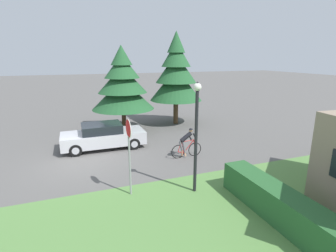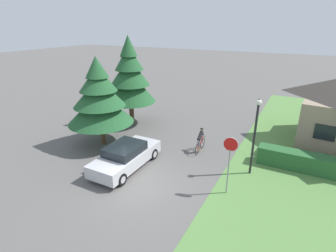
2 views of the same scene
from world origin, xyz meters
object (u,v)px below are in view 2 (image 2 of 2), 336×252
object	(u,v)px
conifer_tall_near	(99,98)
conifer_tall_far	(130,77)
cyclist	(200,141)
street_lamp	(255,128)
stop_sign	(230,155)
sedan_left_lane	(126,156)

from	to	relation	value
conifer_tall_near	conifer_tall_far	world-z (taller)	conifer_tall_far
conifer_tall_far	cyclist	bearing A→B (deg)	-17.77
conifer_tall_near	conifer_tall_far	xyz separation A→B (m)	(-0.57, 4.13, 0.58)
cyclist	conifer_tall_near	xyz separation A→B (m)	(-6.15, -1.97, 2.45)
street_lamp	conifer_tall_far	world-z (taller)	conifer_tall_far
cyclist	stop_sign	bearing A→B (deg)	-143.35
sedan_left_lane	street_lamp	world-z (taller)	street_lamp
stop_sign	conifer_tall_far	world-z (taller)	conifer_tall_far
sedan_left_lane	conifer_tall_near	world-z (taller)	conifer_tall_near
sedan_left_lane	conifer_tall_near	size ratio (longest dim) A/B	0.79
conifer_tall_near	street_lamp	bearing A→B (deg)	4.77
conifer_tall_near	conifer_tall_far	distance (m)	4.20
sedan_left_lane	stop_sign	size ratio (longest dim) A/B	1.57
sedan_left_lane	conifer_tall_far	world-z (taller)	conifer_tall_far
sedan_left_lane	conifer_tall_near	xyz separation A→B (m)	(-3.24, 1.83, 2.49)
street_lamp	cyclist	bearing A→B (deg)	160.74
cyclist	street_lamp	world-z (taller)	street_lamp
cyclist	conifer_tall_near	distance (m)	6.91
stop_sign	conifer_tall_far	bearing A→B (deg)	-33.81
cyclist	street_lamp	bearing A→B (deg)	-110.54
conifer_tall_near	sedan_left_lane	bearing A→B (deg)	-29.43
conifer_tall_near	stop_sign	bearing A→B (deg)	-9.87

